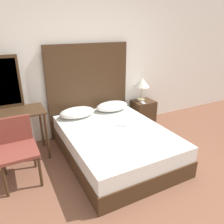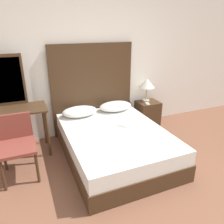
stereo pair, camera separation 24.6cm
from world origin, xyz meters
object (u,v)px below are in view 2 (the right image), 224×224
object	(u,v)px
phone_on_bed	(122,126)
table_lamp	(147,83)
bed	(114,143)
vanity_desk	(15,118)
phone_on_nightstand	(147,104)
nightstand	(147,114)
chair	(17,141)

from	to	relation	value
phone_on_bed	table_lamp	world-z (taller)	table_lamp
bed	vanity_desk	size ratio (longest dim) A/B	2.07
phone_on_nightstand	nightstand	bearing A→B (deg)	51.15
bed	phone_on_nightstand	distance (m)	1.23
nightstand	table_lamp	size ratio (longest dim) A/B	1.13
phone_on_bed	nightstand	bearing A→B (deg)	37.82
nightstand	phone_on_nightstand	world-z (taller)	phone_on_nightstand
table_lamp	chair	size ratio (longest dim) A/B	0.55
phone_on_bed	table_lamp	bearing A→B (deg)	40.99
chair	table_lamp	bearing A→B (deg)	16.36
table_lamp	phone_on_nightstand	distance (m)	0.39
table_lamp	phone_on_nightstand	xyz separation A→B (m)	(-0.06, -0.16, -0.35)
phone_on_bed	chair	bearing A→B (deg)	177.54
table_lamp	vanity_desk	size ratio (longest dim) A/B	0.49
table_lamp	phone_on_nightstand	bearing A→B (deg)	-110.39
bed	phone_on_bed	world-z (taller)	phone_on_bed
table_lamp	vanity_desk	xyz separation A→B (m)	(-2.40, -0.21, -0.24)
nightstand	chair	xyz separation A→B (m)	(-2.41, -0.63, 0.23)
phone_on_bed	vanity_desk	size ratio (longest dim) A/B	0.17
table_lamp	vanity_desk	bearing A→B (deg)	-175.09
nightstand	vanity_desk	distance (m)	2.44
bed	phone_on_nightstand	world-z (taller)	phone_on_nightstand
phone_on_bed	bed	bearing A→B (deg)	-157.16
phone_on_bed	chair	xyz separation A→B (m)	(-1.51, 0.07, 0.02)
nightstand	table_lamp	xyz separation A→B (m)	(-0.01, 0.07, 0.61)
nightstand	vanity_desk	size ratio (longest dim) A/B	0.55
bed	phone_on_bed	xyz separation A→B (m)	(0.16, 0.07, 0.24)
phone_on_bed	phone_on_nightstand	distance (m)	1.02
vanity_desk	nightstand	bearing A→B (deg)	3.17
bed	vanity_desk	xyz separation A→B (m)	(-1.35, 0.63, 0.40)
phone_on_nightstand	chair	distance (m)	2.40
table_lamp	phone_on_nightstand	world-z (taller)	table_lamp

